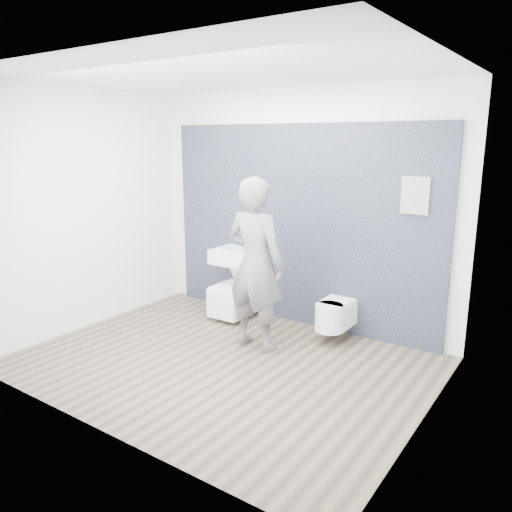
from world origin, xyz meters
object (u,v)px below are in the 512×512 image
Objects in this scene: washbasin at (238,256)px; toilet_rounded at (334,315)px; visitor at (255,264)px; toilet_square at (235,298)px.

washbasin is 1.09× the size of toilet_rounded.
toilet_rounded is (1.37, -0.05, -0.48)m from washbasin.
washbasin is at bearing 177.86° from toilet_rounded.
visitor is (0.74, -0.69, 0.14)m from washbasin.
washbasin reaches higher than toilet_square.
washbasin is 0.79× the size of toilet_square.
visitor is at bearing -39.56° from toilet_square.
visitor is at bearing -42.72° from washbasin.
visitor reaches higher than toilet_square.
washbasin is 0.53m from toilet_square.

